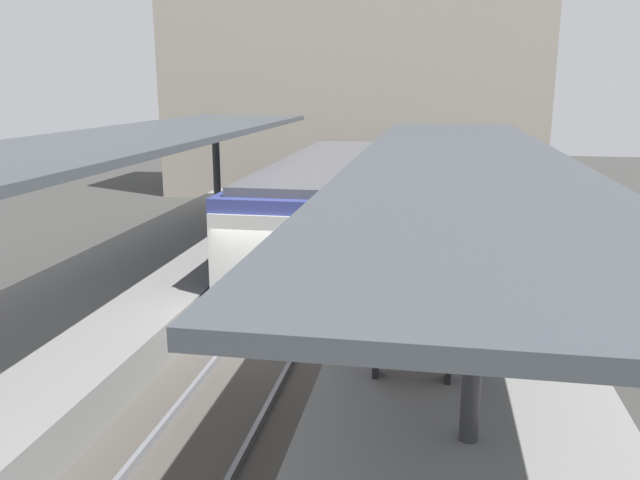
# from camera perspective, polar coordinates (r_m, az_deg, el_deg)

# --- Properties ---
(ground_plane) EXTENTS (80.00, 80.00, 0.00)m
(ground_plane) POSITION_cam_1_polar(r_m,az_deg,el_deg) (13.95, -4.18, -9.12)
(ground_plane) COLOR #383835
(platform_left) EXTENTS (4.40, 28.00, 1.00)m
(platform_left) POSITION_cam_1_polar(r_m,az_deg,el_deg) (15.11, -18.40, -5.96)
(platform_left) COLOR gray
(platform_left) RESTS_ON ground_plane
(platform_right) EXTENTS (4.40, 28.00, 1.00)m
(platform_right) POSITION_cam_1_polar(r_m,az_deg,el_deg) (13.39, 11.92, -8.08)
(platform_right) COLOR gray
(platform_right) RESTS_ON ground_plane
(track_ballast) EXTENTS (3.20, 28.00, 0.20)m
(track_ballast) POSITION_cam_1_polar(r_m,az_deg,el_deg) (13.91, -4.19, -8.74)
(track_ballast) COLOR #4C4742
(track_ballast) RESTS_ON ground_plane
(rail_near_side) EXTENTS (0.08, 28.00, 0.14)m
(rail_near_side) POSITION_cam_1_polar(r_m,az_deg,el_deg) (14.03, -7.08, -7.86)
(rail_near_side) COLOR slate
(rail_near_side) RESTS_ON track_ballast
(rail_far_side) EXTENTS (0.08, 28.00, 0.14)m
(rail_far_side) POSITION_cam_1_polar(r_m,az_deg,el_deg) (13.70, -1.25, -8.31)
(rail_far_side) COLOR slate
(rail_far_side) RESTS_ON track_ballast
(commuter_train) EXTENTS (2.78, 12.15, 3.10)m
(commuter_train) POSITION_cam_1_polar(r_m,az_deg,el_deg) (19.04, 0.10, 2.55)
(commuter_train) COLOR #38428C
(commuter_train) RESTS_ON track_ballast
(canopy_left) EXTENTS (4.18, 21.00, 3.24)m
(canopy_left) POSITION_cam_1_polar(r_m,az_deg,el_deg) (15.59, -16.97, 8.38)
(canopy_left) COLOR #333335
(canopy_left) RESTS_ON platform_left
(canopy_right) EXTENTS (4.18, 21.00, 2.99)m
(canopy_right) POSITION_cam_1_polar(r_m,az_deg,el_deg) (13.95, 12.44, 7.09)
(canopy_right) COLOR #333335
(canopy_right) RESTS_ON platform_right
(platform_bench) EXTENTS (1.40, 0.41, 0.86)m
(platform_bench) POSITION_cam_1_polar(r_m,az_deg,el_deg) (10.07, 8.18, -9.43)
(platform_bench) COLOR black
(platform_bench) RESTS_ON platform_right
(platform_sign) EXTENTS (0.90, 0.08, 2.21)m
(platform_sign) POSITION_cam_1_polar(r_m,az_deg,el_deg) (17.51, 10.51, 4.32)
(platform_sign) COLOR #262628
(platform_sign) RESTS_ON platform_right
(passenger_near_bench) EXTENTS (0.36, 0.36, 1.68)m
(passenger_near_bench) POSITION_cam_1_polar(r_m,az_deg,el_deg) (14.06, 12.83, -1.20)
(passenger_near_bench) COLOR maroon
(passenger_near_bench) RESTS_ON platform_right
(station_building_backdrop) EXTENTS (18.00, 6.00, 11.00)m
(station_building_backdrop) POSITION_cam_1_polar(r_m,az_deg,el_deg) (32.71, 3.02, 13.81)
(station_building_backdrop) COLOR #A89E8E
(station_building_backdrop) RESTS_ON ground_plane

